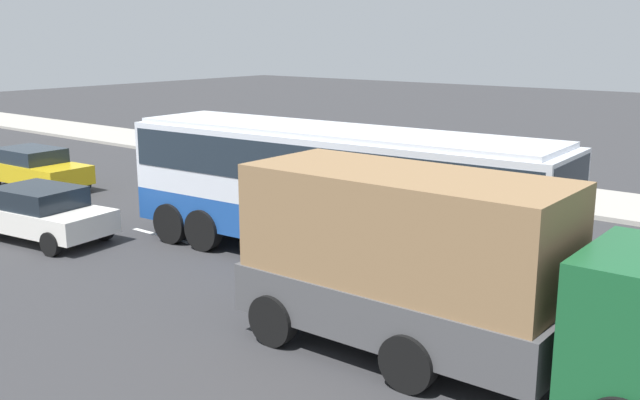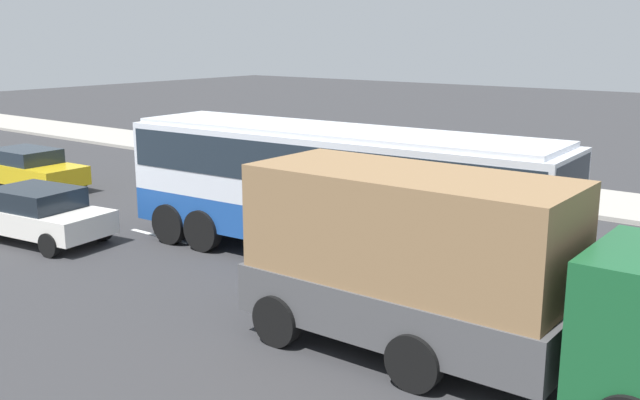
% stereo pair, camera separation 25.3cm
% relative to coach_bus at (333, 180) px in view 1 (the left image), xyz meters
% --- Properties ---
extents(ground_plane, '(120.00, 120.00, 0.00)m').
position_rel_coach_bus_xyz_m(ground_plane, '(0.92, 0.96, -2.07)').
color(ground_plane, '#333335').
extents(sidewalk_curb, '(80.00, 4.00, 0.15)m').
position_rel_coach_bus_xyz_m(sidewalk_curb, '(0.92, 10.24, -2.00)').
color(sidewalk_curb, '#A8A399').
rests_on(sidewalk_curb, ground_plane).
extents(lane_centreline, '(26.48, 0.16, 0.01)m').
position_rel_coach_bus_xyz_m(lane_centreline, '(-4.81, -1.17, -2.07)').
color(lane_centreline, white).
rests_on(lane_centreline, ground_plane).
extents(coach_bus, '(11.51, 3.23, 3.33)m').
position_rel_coach_bus_xyz_m(coach_bus, '(0.00, 0.00, 0.00)').
color(coach_bus, '#1E4C9E').
rests_on(coach_bus, ground_plane).
extents(cargo_truck, '(7.92, 2.68, 3.26)m').
position_rel_coach_bus_xyz_m(cargo_truck, '(5.02, -3.45, -0.33)').
color(cargo_truck, '#19592D').
rests_on(cargo_truck, ground_plane).
extents(car_yellow_taxi, '(4.36, 2.09, 1.49)m').
position_rel_coach_bus_xyz_m(car_yellow_taxi, '(-13.74, 0.09, -1.28)').
color(car_yellow_taxi, gold).
rests_on(car_yellow_taxi, ground_plane).
extents(car_white_minivan, '(4.27, 2.38, 1.48)m').
position_rel_coach_bus_xyz_m(car_white_minivan, '(-7.40, -3.47, -1.29)').
color(car_white_minivan, white).
rests_on(car_white_minivan, ground_plane).
extents(pedestrian_near_curb, '(0.32, 0.32, 1.75)m').
position_rel_coach_bus_xyz_m(pedestrian_near_curb, '(2.13, 9.49, -0.91)').
color(pedestrian_near_curb, black).
rests_on(pedestrian_near_curb, sidewalk_curb).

